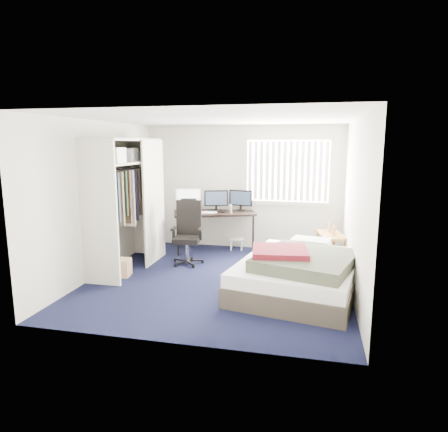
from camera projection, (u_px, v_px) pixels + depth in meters
ground at (219, 280)px, 6.35m from camera, size 4.20×4.20×0.00m
room_shell at (219, 185)px, 6.08m from camera, size 4.20×4.20×4.20m
window_assembly at (288, 171)px, 7.83m from camera, size 1.72×0.09×1.32m
closet at (126, 191)px, 6.72m from camera, size 0.64×1.84×2.22m
desk at (214, 211)px, 8.00m from camera, size 1.75×1.24×1.25m
office_chair at (188, 239)px, 7.18m from camera, size 0.60×0.60×1.16m
footstool at (236, 241)px, 8.11m from camera, size 0.33×0.28×0.24m
nightstand at (331, 237)px, 7.17m from camera, size 0.55×0.85×0.72m
bed at (299, 272)px, 5.81m from camera, size 1.99×2.42×0.70m
pine_box at (119, 267)px, 6.52m from camera, size 0.42×0.34×0.28m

